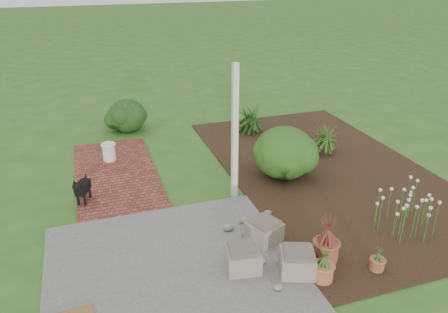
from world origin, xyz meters
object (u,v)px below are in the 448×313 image
object	(u,v)px
stone_trough_near	(297,262)
cream_ceramic_urn	(109,152)
black_dog	(82,188)
evergreen_shrub	(284,151)

from	to	relation	value
stone_trough_near	cream_ceramic_urn	xyz separation A→B (m)	(-2.15, 4.67, 0.03)
black_dog	evergreen_shrub	xyz separation A→B (m)	(3.90, -0.11, 0.21)
stone_trough_near	cream_ceramic_urn	size ratio (longest dim) A/B	1.24
black_dog	evergreen_shrub	size ratio (longest dim) A/B	0.46
stone_trough_near	black_dog	world-z (taller)	black_dog
stone_trough_near	evergreen_shrub	bearing A→B (deg)	67.97
black_dog	cream_ceramic_urn	distance (m)	1.84
evergreen_shrub	cream_ceramic_urn	bearing A→B (deg)	150.76
stone_trough_near	cream_ceramic_urn	bearing A→B (deg)	114.70
cream_ceramic_urn	evergreen_shrub	world-z (taller)	evergreen_shrub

